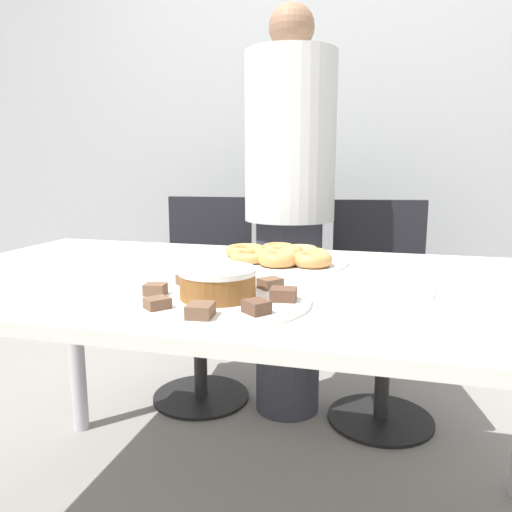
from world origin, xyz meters
The scene contains 25 objects.
wall_back centered at (0.00, 1.58, 1.30)m, with size 8.00×0.05×2.60m.
table centered at (0.00, 0.00, 0.69)m, with size 1.74×0.95×0.77m.
person_standing centered at (-0.03, 0.81, 0.88)m, with size 0.37×0.37×1.68m.
office_chair_left centered at (-0.44, 0.86, 0.44)m, with size 0.48×0.48×0.91m.
office_chair_right centered at (0.36, 0.85, 0.44)m, with size 0.52×0.52×0.91m.
plate_cake centered at (0.02, -0.24, 0.78)m, with size 0.40×0.40×0.01m.
plate_donuts centered at (0.06, 0.22, 0.78)m, with size 0.38×0.38×0.01m.
frosted_cake centered at (0.02, -0.24, 0.82)m, with size 0.16×0.16×0.06m.
lamington_0 centered at (0.13, -0.33, 0.80)m, with size 0.06×0.06×0.02m.
lamington_1 centered at (0.16, -0.23, 0.80)m, with size 0.06×0.05×0.03m.
lamington_2 centered at (0.11, -0.14, 0.80)m, with size 0.06×0.06×0.02m.
lamington_3 centered at (0.01, -0.10, 0.80)m, with size 0.06×0.06×0.02m.
lamington_4 centered at (-0.09, -0.16, 0.80)m, with size 0.06×0.06×0.02m.
lamington_5 centered at (-0.12, -0.26, 0.80)m, with size 0.05×0.04×0.02m.
lamington_6 centered at (-0.07, -0.35, 0.79)m, with size 0.06×0.06×0.02m.
lamington_7 centered at (0.03, -0.38, 0.80)m, with size 0.05×0.06×0.03m.
donut_0 centered at (0.06, 0.22, 0.80)m, with size 0.13×0.13×0.04m.
donut_1 centered at (0.14, 0.23, 0.80)m, with size 0.11×0.11×0.03m.
donut_2 centered at (0.11, 0.28, 0.80)m, with size 0.11×0.11×0.03m.
donut_3 centered at (0.03, 0.29, 0.80)m, with size 0.11×0.11×0.03m.
donut_4 centered at (-0.06, 0.24, 0.80)m, with size 0.13×0.13×0.03m.
donut_5 centered at (-0.02, 0.16, 0.80)m, with size 0.13×0.13×0.03m.
donut_6 centered at (0.07, 0.12, 0.80)m, with size 0.11×0.11×0.04m.
donut_7 centered at (0.16, 0.14, 0.80)m, with size 0.11×0.11×0.04m.
napkin centered at (0.40, -0.05, 0.78)m, with size 0.15×0.13×0.01m.
Camera 1 is at (0.36, -1.21, 1.06)m, focal length 35.00 mm.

